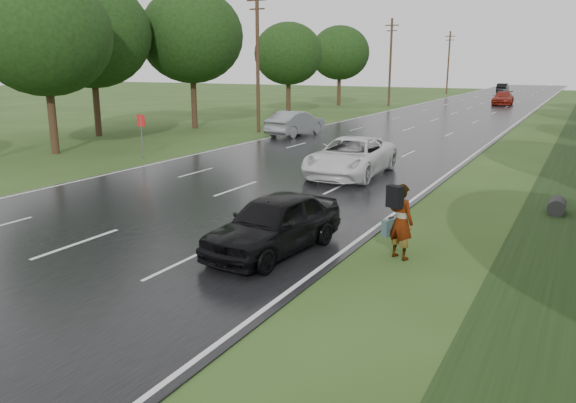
# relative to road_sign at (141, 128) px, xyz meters

# --- Properties ---
(ground) EXTENTS (220.00, 220.00, 0.00)m
(ground) POSITION_rel_road_sign_xyz_m (8.50, -12.00, -1.64)
(ground) COLOR #2B4217
(ground) RESTS_ON ground
(road) EXTENTS (14.00, 180.00, 0.04)m
(road) POSITION_rel_road_sign_xyz_m (8.50, 33.00, -1.62)
(road) COLOR black
(road) RESTS_ON ground
(edge_stripe_east) EXTENTS (0.12, 180.00, 0.01)m
(edge_stripe_east) POSITION_rel_road_sign_xyz_m (15.25, 33.00, -1.60)
(edge_stripe_east) COLOR silver
(edge_stripe_east) RESTS_ON road
(edge_stripe_west) EXTENTS (0.12, 180.00, 0.01)m
(edge_stripe_west) POSITION_rel_road_sign_xyz_m (1.75, 33.00, -1.60)
(edge_stripe_west) COLOR silver
(edge_stripe_west) RESTS_ON road
(center_line) EXTENTS (0.12, 180.00, 0.01)m
(center_line) POSITION_rel_road_sign_xyz_m (8.50, 33.00, -1.60)
(center_line) COLOR silver
(center_line) RESTS_ON road
(drainage_ditch) EXTENTS (2.20, 120.00, 0.56)m
(drainage_ditch) POSITION_rel_road_sign_xyz_m (20.00, 6.71, -1.61)
(drainage_ditch) COLOR black
(drainage_ditch) RESTS_ON ground
(road_sign) EXTENTS (0.50, 0.06, 2.30)m
(road_sign) POSITION_rel_road_sign_xyz_m (0.00, 0.00, 0.00)
(road_sign) COLOR slate
(road_sign) RESTS_ON ground
(utility_pole_mid) EXTENTS (1.60, 0.26, 10.00)m
(utility_pole_mid) POSITION_rel_road_sign_xyz_m (-0.70, 13.00, 3.55)
(utility_pole_mid) COLOR #3D2D19
(utility_pole_mid) RESTS_ON ground
(utility_pole_far) EXTENTS (1.60, 0.26, 10.00)m
(utility_pole_far) POSITION_rel_road_sign_xyz_m (-0.70, 43.00, 3.55)
(utility_pole_far) COLOR #3D2D19
(utility_pole_far) RESTS_ON ground
(utility_pole_distant) EXTENTS (1.60, 0.26, 10.00)m
(utility_pole_distant) POSITION_rel_road_sign_xyz_m (-0.70, 73.00, 3.55)
(utility_pole_distant) COLOR #3D2D19
(utility_pole_distant) RESTS_ON ground
(tree_west_b) EXTENTS (7.20, 7.20, 9.62)m
(tree_west_b) POSITION_rel_road_sign_xyz_m (-5.50, -1.00, 4.73)
(tree_west_b) COLOR #3D2D19
(tree_west_b) RESTS_ON ground
(tree_west_c) EXTENTS (7.80, 7.80, 10.43)m
(tree_west_c) POSITION_rel_road_sign_xyz_m (-6.50, 13.00, 5.27)
(tree_west_c) COLOR #3D2D19
(tree_west_c) RESTS_ON ground
(tree_west_d) EXTENTS (6.60, 6.60, 8.80)m
(tree_west_d) POSITION_rel_road_sign_xyz_m (-5.70, 27.00, 4.18)
(tree_west_d) COLOR #3D2D19
(tree_west_d) RESTS_ON ground
(tree_west_e) EXTENTS (8.00, 8.00, 10.44)m
(tree_west_e) POSITION_rel_road_sign_xyz_m (-9.50, 6.00, 5.19)
(tree_west_e) COLOR #3D2D19
(tree_west_e) RESTS_ON ground
(tree_west_f) EXTENTS (7.00, 7.00, 9.29)m
(tree_west_f) POSITION_rel_road_sign_xyz_m (-6.30, 41.00, 4.49)
(tree_west_f) COLOR #3D2D19
(tree_west_f) RESTS_ON ground
(pedestrian) EXTENTS (0.96, 1.00, 1.96)m
(pedestrian) POSITION_rel_road_sign_xyz_m (16.67, -8.82, -0.63)
(pedestrian) COLOR #A5998C
(pedestrian) RESTS_ON ground
(white_pickup) EXTENTS (3.02, 6.14, 1.68)m
(white_pickup) POSITION_rel_road_sign_xyz_m (11.50, 0.69, -0.76)
(white_pickup) COLOR silver
(white_pickup) RESTS_ON road
(dark_sedan) EXTENTS (2.34, 4.73, 1.55)m
(dark_sedan) POSITION_rel_road_sign_xyz_m (13.64, -10.00, -0.83)
(dark_sedan) COLOR black
(dark_sedan) RESTS_ON road
(silver_sedan) EXTENTS (2.34, 5.30, 1.69)m
(silver_sedan) POSITION_rel_road_sign_xyz_m (2.70, 12.36, -0.76)
(silver_sedan) COLOR gray
(silver_sedan) RESTS_ON road
(far_car_red) EXTENTS (2.46, 5.57, 1.59)m
(far_car_red) POSITION_rel_road_sign_xyz_m (11.10, 50.74, -0.81)
(far_car_red) COLOR maroon
(far_car_red) RESTS_ON road
(far_car_dark) EXTENTS (1.79, 4.82, 1.58)m
(far_car_dark) POSITION_rel_road_sign_xyz_m (6.78, 82.30, -0.81)
(far_car_dark) COLOR black
(far_car_dark) RESTS_ON road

